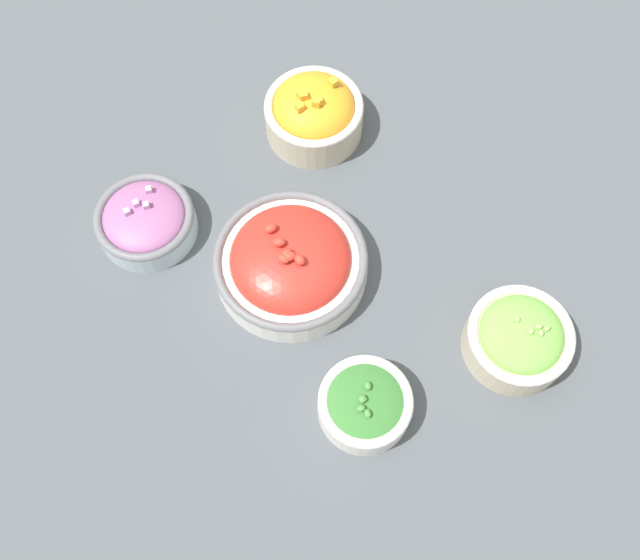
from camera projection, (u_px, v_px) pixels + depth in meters
The scene contains 6 objects.
ground_plane at pixel (320, 289), 0.92m from camera, with size 3.00×3.00×0.00m, color #4C5156.
bowl_broccoli at pixel (365, 404), 0.83m from camera, with size 0.11×0.11×0.06m.
bowl_cherry_tomatoes at pixel (291, 262), 0.91m from camera, with size 0.20×0.20×0.08m.
bowl_red_onion at pixel (145, 220), 0.94m from camera, with size 0.13×0.13×0.06m.
bowl_lettuce at pixel (519, 338), 0.86m from camera, with size 0.13×0.13×0.07m.
bowl_squash at pixel (314, 112), 0.99m from camera, with size 0.14×0.14×0.09m.
Camera 1 is at (-0.30, 0.21, 0.85)m, focal length 40.00 mm.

